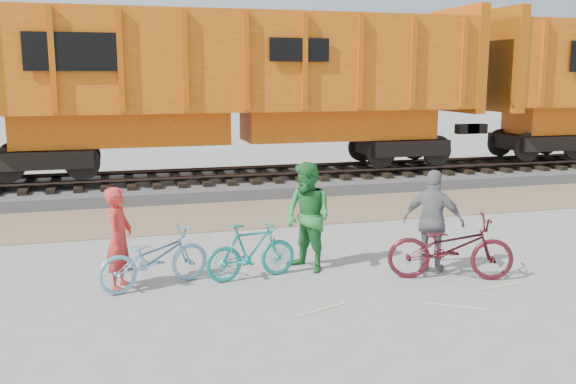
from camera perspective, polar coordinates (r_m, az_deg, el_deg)
name	(u,v)px	position (r m, az deg, el deg)	size (l,w,h in m)	color
ground	(368,285)	(10.09, 7.13, -8.20)	(120.00, 120.00, 0.00)	#9E9E99
gravel_strip	(277,212)	(15.12, -0.95, -1.81)	(120.00, 3.00, 0.02)	#857152
ballast_bed	(246,183)	(18.44, -3.73, 0.82)	(120.00, 4.00, 0.30)	slate
track	(246,172)	(18.39, -3.74, 1.82)	(120.00, 2.60, 0.24)	black
hopper_car_center	(235,82)	(18.13, -4.75, 9.72)	(14.00, 3.13, 4.65)	black
bicycle_blue	(154,258)	(9.99, -11.81, -5.72)	(0.62, 1.77, 0.93)	#7AB0D6
bicycle_teal	(251,251)	(10.19, -3.28, -5.27)	(0.43, 1.51, 0.90)	#14857F
bicycle_maroon	(450,247)	(10.48, 14.24, -4.79)	(0.68, 1.96, 1.03)	#4C141B
person_solo	(119,238)	(9.99, -14.79, -3.99)	(0.57, 0.37, 1.56)	red
person_man	(308,217)	(10.52, 1.78, -2.23)	(0.88, 0.68, 1.81)	#287E35
person_woman	(433,222)	(10.69, 12.79, -2.58)	(1.00, 0.41, 1.70)	slate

